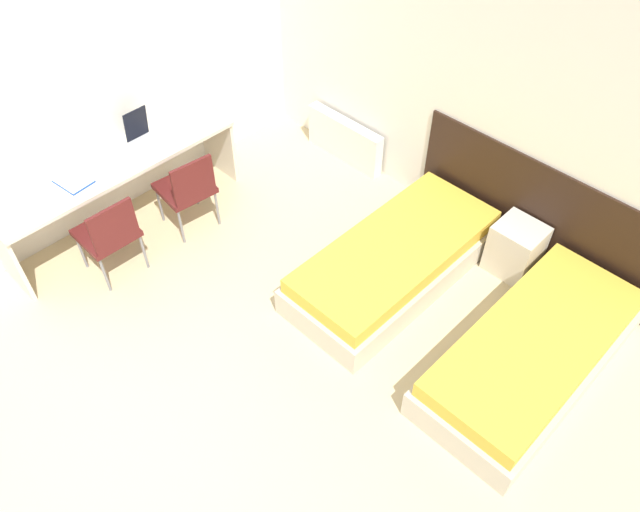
{
  "coord_description": "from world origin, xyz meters",
  "views": [
    {
      "loc": [
        2.38,
        -0.34,
        4.12
      ],
      "look_at": [
        0.0,
        2.07,
        0.55
      ],
      "focal_mm": 35.0,
      "sensor_mm": 36.0,
      "label": 1
    }
  ],
  "objects": [
    {
      "name": "open_notebook",
      "position": [
        -1.98,
        1.1,
        0.73
      ],
      "size": [
        0.33,
        0.26,
        0.02
      ],
      "rotation": [
        0.0,
        0.0,
        0.12
      ],
      "color": "#1E4793",
      "rests_on": "desk"
    },
    {
      "name": "bed_near_door",
      "position": [
        1.62,
        2.71,
        0.2
      ],
      "size": [
        0.89,
        2.0,
        0.4
      ],
      "color": "beige",
      "rests_on": "ground_plane"
    },
    {
      "name": "bed_near_window",
      "position": [
        0.26,
        2.71,
        0.2
      ],
      "size": [
        0.89,
        2.0,
        0.4
      ],
      "color": "beige",
      "rests_on": "ground_plane"
    },
    {
      "name": "laptop",
      "position": [
        -2.0,
        1.84,
        0.79
      ],
      "size": [
        0.31,
        0.24,
        0.32
      ],
      "rotation": [
        0.0,
        0.0,
        0.02
      ],
      "color": "silver",
      "rests_on": "desk"
    },
    {
      "name": "wall_left",
      "position": [
        -2.27,
        1.88,
        1.35
      ],
      "size": [
        0.05,
        4.76,
        2.7
      ],
      "color": "white",
      "rests_on": "ground_plane"
    },
    {
      "name": "chair_near_laptop",
      "position": [
        -1.5,
        1.89,
        0.48
      ],
      "size": [
        0.49,
        0.49,
        0.83
      ],
      "rotation": [
        0.0,
        0.0,
        -0.1
      ],
      "color": "#511919",
      "rests_on": "ground_plane"
    },
    {
      "name": "wall_back",
      "position": [
        0.0,
        3.78,
        1.35
      ],
      "size": [
        5.49,
        0.05,
        2.7
      ],
      "color": "white",
      "rests_on": "ground_plane"
    },
    {
      "name": "radiator",
      "position": [
        -1.21,
        3.66,
        0.23
      ],
      "size": [
        0.95,
        0.12,
        0.46
      ],
      "color": "silver",
      "rests_on": "ground_plane"
    },
    {
      "name": "ground_plane",
      "position": [
        0.0,
        0.0,
        0.0
      ],
      "size": [
        20.0,
        20.0,
        0.0
      ],
      "primitive_type": "plane",
      "color": "beige"
    },
    {
      "name": "nightstand",
      "position": [
        0.94,
        3.53,
        0.25
      ],
      "size": [
        0.4,
        0.37,
        0.49
      ],
      "color": "beige",
      "rests_on": "ground_plane"
    },
    {
      "name": "desk",
      "position": [
        -1.97,
        1.48,
        0.58
      ],
      "size": [
        0.55,
        2.28,
        0.73
      ],
      "color": "beige",
      "rests_on": "ground_plane"
    },
    {
      "name": "headboard_panel",
      "position": [
        0.94,
        3.74,
        0.5
      ],
      "size": [
        2.34,
        0.03,
        1.0
      ],
      "color": "black",
      "rests_on": "ground_plane"
    },
    {
      "name": "chair_near_notebook",
      "position": [
        -1.5,
        1.07,
        0.48
      ],
      "size": [
        0.45,
        0.45,
        0.83
      ],
      "rotation": [
        0.0,
        0.0,
        -0.01
      ],
      "color": "#511919",
      "rests_on": "ground_plane"
    }
  ]
}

